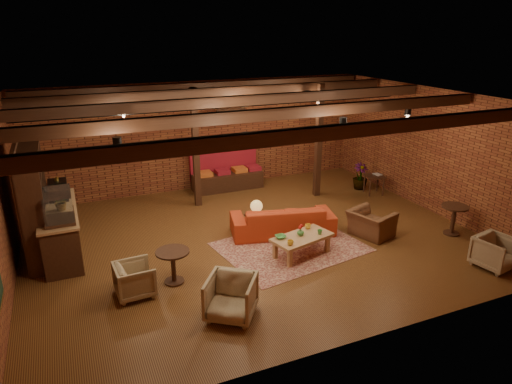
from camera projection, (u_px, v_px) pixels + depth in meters
name	position (u px, v px, depth m)	size (l,w,h in m)	color
floor	(255.00, 239.00, 10.59)	(10.00, 10.00, 0.00)	#3E1F0F
ceiling	(255.00, 100.00, 9.50)	(10.00, 8.00, 0.02)	black
wall_back	(202.00, 136.00, 13.50)	(10.00, 0.02, 3.20)	brown
wall_front	(363.00, 250.00, 6.59)	(10.00, 0.02, 3.20)	brown
wall_right	(431.00, 150.00, 11.90)	(0.02, 8.00, 3.20)	brown
ceiling_beams	(255.00, 106.00, 9.54)	(9.80, 6.40, 0.22)	black
ceiling_pipe	(229.00, 106.00, 11.00)	(0.12, 0.12, 9.60)	black
post_left	(196.00, 149.00, 12.07)	(0.16, 0.16, 3.20)	black
post_right	(319.00, 142.00, 12.81)	(0.16, 0.16, 3.20)	black
service_counter	(59.00, 219.00, 9.67)	(0.80, 2.50, 1.60)	black
plant_counter	(61.00, 197.00, 9.73)	(0.35, 0.39, 0.30)	#337F33
shelving_hutch	(35.00, 203.00, 9.47)	(0.52, 2.00, 2.40)	black
banquette	(227.00, 173.00, 13.71)	(2.10, 0.70, 1.00)	maroon
service_sign	(231.00, 114.00, 12.69)	(0.86, 0.06, 0.30)	#E05A16
ceiling_spotlights	(255.00, 116.00, 9.62)	(6.40, 4.40, 0.28)	black
rug	(291.00, 247.00, 10.20)	(3.02, 2.31, 0.01)	maroon
sofa	(282.00, 220.00, 10.77)	(2.41, 0.94, 0.70)	#AF3318
coffee_table	(301.00, 238.00, 9.70)	(1.43, 0.96, 0.70)	#A5754D
side_table_lamp	(256.00, 209.00, 10.52)	(0.49, 0.49, 0.90)	black
round_table_left	(173.00, 261.00, 8.65)	(0.64, 0.64, 0.67)	black
armchair_a	(135.00, 278.00, 8.28)	(0.67, 0.63, 0.69)	beige
armchair_b	(231.00, 295.00, 7.64)	(0.78, 0.73, 0.81)	beige
armchair_right	(371.00, 219.00, 10.63)	(0.94, 0.61, 0.82)	brown
side_table_book	(375.00, 177.00, 13.28)	(0.61, 0.61, 0.60)	black
round_table_right	(454.00, 215.00, 10.68)	(0.61, 0.61, 0.72)	black
armchair_far	(496.00, 251.00, 9.23)	(0.71, 0.67, 0.73)	beige
plant_tall	(362.00, 151.00, 13.46)	(1.33, 1.33, 2.37)	#4C7F4C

